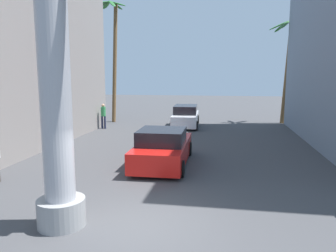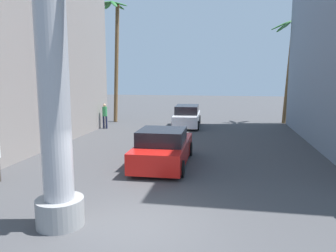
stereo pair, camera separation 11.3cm
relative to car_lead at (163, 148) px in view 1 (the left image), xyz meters
The scene contains 6 objects.
ground_plane 4.28m from the car_lead, 84.52° to the left, with size 89.00×89.00×0.00m, color #424244.
car_lead is the anchor object (origin of this frame).
car_far 10.74m from the car_lead, 91.56° to the left, with size 2.09×4.84×1.56m.
palm_tree_far_left 14.98m from the car_lead, 117.09° to the left, with size 2.68×2.45×9.62m.
palm_tree_far_right 16.10m from the car_lead, 62.07° to the left, with size 3.02×2.76×7.93m.
pedestrian_far_left 10.48m from the car_lead, 124.40° to the left, with size 0.39×0.39×1.77m.
Camera 1 is at (2.09, -7.49, 3.75)m, focal length 35.00 mm.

